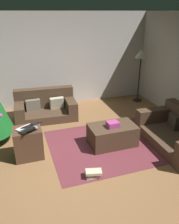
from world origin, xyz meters
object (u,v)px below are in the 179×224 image
tv_remote (110,123)px  corner_lamp (141,58)px  ottoman (112,135)px  book_stack (93,173)px  gift_box (113,124)px  laptop (28,127)px  side_table (28,143)px  couch_left (45,107)px

tv_remote → corner_lamp: 2.88m
ottoman → book_stack: bearing=-130.3°
gift_box → laptop: size_ratio=0.44×
ottoman → tv_remote: size_ratio=5.99×
ottoman → side_table: (-1.70, 0.09, 0.08)m
book_stack → corner_lamp: bearing=49.7°
corner_lamp → couch_left: bearing=-174.1°
corner_lamp → ottoman: bearing=-130.3°
gift_box → side_table: (-1.67, 0.14, -0.19)m
side_table → tv_remote: bearing=0.0°
couch_left → corner_lamp: 3.12m
gift_box → tv_remote: bearing=91.7°
side_table → laptop: (0.03, -0.05, 0.35)m
couch_left → book_stack: bearing=101.3°
side_table → corner_lamp: corner_lamp is taller
ottoman → side_table: bearing=176.8°
side_table → book_stack: size_ratio=1.98×
couch_left → ottoman: couch_left is taller
gift_box → book_stack: bearing=-130.8°
ottoman → corner_lamp: 3.01m
side_table → book_stack: bearing=-45.1°
tv_remote → side_table: 1.68m
ottoman → corner_lamp: size_ratio=0.61×
side_table → gift_box: bearing=-4.7°
couch_left → ottoman: 2.14m
side_table → corner_lamp: bearing=30.2°
ottoman → couch_left: bearing=121.2°
couch_left → laptop: size_ratio=3.05×
ottoman → laptop: size_ratio=1.85×
ottoman → laptop: bearing=178.6°
ottoman → book_stack: 1.15m
gift_box → tv_remote: size_ratio=1.43×
side_table → laptop: size_ratio=1.15×
ottoman → book_stack: ottoman is taller
couch_left → ottoman: (1.11, -1.83, -0.06)m
ottoman → corner_lamp: bearing=49.7°
couch_left → tv_remote: bearing=125.3°
couch_left → side_table: couch_left is taller
gift_box → book_stack: size_ratio=0.76×
ottoman → book_stack: (-0.74, -0.87, -0.15)m
book_stack → gift_box: bearing=49.2°
couch_left → side_table: 1.84m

